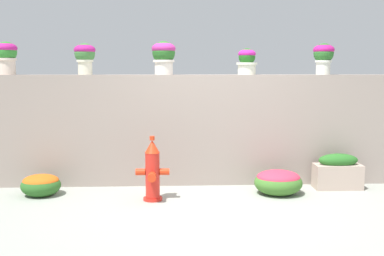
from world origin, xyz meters
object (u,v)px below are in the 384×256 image
Objects in this scene: potted_plant_2 at (164,55)px; fire_hydrant at (152,172)px; flower_bush_right at (41,184)px; planter_box at (338,172)px; potted_plant_3 at (247,60)px; potted_plant_0 at (7,55)px; potted_plant_4 at (324,55)px; flower_bush_left at (278,181)px; potted_plant_1 at (85,55)px.

fire_hydrant is at bearing -98.83° from potted_plant_2.
flower_bush_right is 0.80× the size of planter_box.
potted_plant_0 is at bearing 179.96° from potted_plant_3.
potted_plant_2 is 1.25× the size of potted_plant_3.
flower_bush_left is (-0.76, -0.65, -1.66)m from potted_plant_4.
potted_plant_3 is at bearing -0.04° from potted_plant_0.
potted_plant_2 is 0.74× the size of flower_bush_left.
flower_bush_right is at bearing 178.83° from flower_bush_left.
potted_plant_2 is (1.10, -0.04, 0.00)m from potted_plant_1.
potted_plant_4 reaches higher than potted_plant_3.
fire_hydrant is (-1.31, -0.91, -1.39)m from potted_plant_3.
potted_plant_0 reaches higher than fire_hydrant.
potted_plant_3 is 1.99m from planter_box.
fire_hydrant reaches higher than planter_box.
planter_box reaches higher than flower_bush_left.
potted_plant_4 is 0.69× the size of planter_box.
potted_plant_0 is 0.98× the size of potted_plant_2.
potted_plant_0 is at bearing 174.09° from planter_box.
fire_hydrant is at bearing -24.11° from potted_plant_0.
potted_plant_0 is 3.35m from potted_plant_3.
potted_plant_3 is (3.35, -0.00, -0.07)m from potted_plant_0.
potted_plant_0 is 0.89× the size of flower_bush_right.
flower_bush_right is at bearing -47.67° from potted_plant_0.
flower_bush_right is at bearing -159.89° from potted_plant_2.
potted_plant_3 is 1.76m from flower_bush_left.
flower_bush_left is (2.60, -0.69, -1.65)m from potted_plant_1.
planter_box reaches higher than flower_bush_right.
potted_plant_1 is 2.27m from potted_plant_3.
potted_plant_4 reaches higher than potted_plant_1.
potted_plant_0 is 1.89m from flower_bush_right.
potted_plant_2 is 2.39m from flower_bush_right.
planter_box is at bearing 9.99° from fire_hydrant.
potted_plant_0 reaches higher than potted_plant_1.
potted_plant_1 is at bearing 165.18° from flower_bush_left.
flower_bush_left is at bearing 7.42° from fire_hydrant.
potted_plant_1 is at bearing 172.48° from planter_box.
potted_plant_1 is 0.86× the size of flower_bush_right.
potted_plant_4 is at bearing 40.53° from flower_bush_left.
potted_plant_4 reaches higher than flower_bush_left.
potted_plant_3 is 0.59× the size of flower_bush_left.
flower_bush_right is at bearing -128.46° from potted_plant_1.
potted_plant_1 is 1.97m from fire_hydrant.
flower_bush_right is (-3.09, 0.06, -0.02)m from flower_bush_left.
flower_bush_left is at bearing -14.82° from potted_plant_1.
potted_plant_4 is (2.26, 0.00, -0.00)m from potted_plant_2.
potted_plant_2 reaches higher than planter_box.
planter_box is (2.37, -0.42, -1.60)m from potted_plant_2.
potted_plant_2 reaches higher than potted_plant_1.
potted_plant_0 reaches higher than flower_bush_left.
potted_plant_2 is 2.89m from planter_box.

